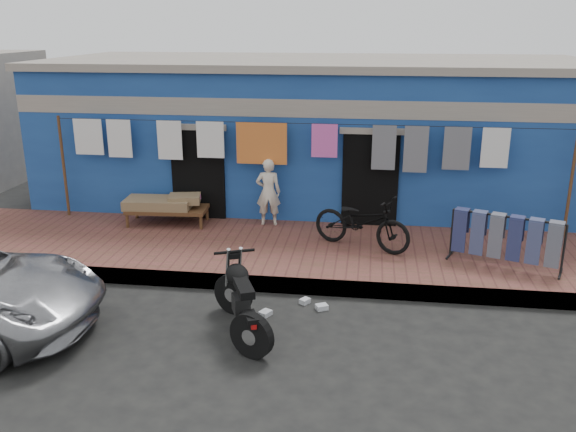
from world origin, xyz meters
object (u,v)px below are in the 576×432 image
object	(u,v)px
seated_person	(268,192)
bicycle	(362,216)
motorcycle	(241,298)
jeans_rack	(506,239)
charpoy	(167,210)

from	to	relation	value
seated_person	bicycle	xyz separation A→B (m)	(1.88, -1.08, -0.08)
motorcycle	jeans_rack	distance (m)	4.68
bicycle	jeans_rack	size ratio (longest dim) A/B	0.97
charpoy	jeans_rack	size ratio (longest dim) A/B	0.91
motorcycle	charpoy	distance (m)	4.50
motorcycle	jeans_rack	bearing A→B (deg)	8.88
motorcycle	jeans_rack	size ratio (longest dim) A/B	0.92
motorcycle	charpoy	world-z (taller)	motorcycle
bicycle	motorcycle	xyz separation A→B (m)	(-1.57, -2.98, -0.31)
seated_person	charpoy	xyz separation A→B (m)	(-2.03, -0.22, -0.39)
bicycle	jeans_rack	distance (m)	2.45
motorcycle	bicycle	bearing A→B (deg)	39.13
seated_person	jeans_rack	size ratio (longest dim) A/B	0.71
bicycle	motorcycle	world-z (taller)	bicycle
seated_person	motorcycle	xyz separation A→B (m)	(0.31, -4.06, -0.39)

